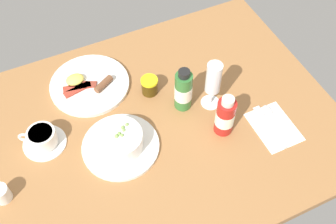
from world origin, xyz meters
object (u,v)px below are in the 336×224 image
(sauce_bottle_green, at_px, (183,91))
(creamer_jug, at_px, (1,194))
(coffee_cup, at_px, (42,138))
(porridge_bowl, at_px, (120,142))
(jam_jar, at_px, (150,86))
(breakfast_plate, at_px, (89,84))
(sauce_bottle_red, at_px, (225,116))
(cutlery_setting, at_px, (273,125))
(wine_glass, at_px, (213,80))

(sauce_bottle_green, bearing_deg, creamer_jug, -172.09)
(coffee_cup, bearing_deg, porridge_bowl, -28.36)
(jam_jar, relative_size, sauce_bottle_green, 0.37)
(breakfast_plate, bearing_deg, porridge_bowl, -87.83)
(breakfast_plate, bearing_deg, sauce_bottle_red, -46.77)
(jam_jar, xyz_separation_m, sauce_bottle_red, (0.14, -0.23, 0.04))
(porridge_bowl, distance_m, creamer_jug, 0.35)
(jam_jar, height_order, breakfast_plate, jam_jar)
(creamer_jug, height_order, jam_jar, jam_jar)
(porridge_bowl, distance_m, sauce_bottle_green, 0.25)
(cutlery_setting, relative_size, breakfast_plate, 0.64)
(creamer_jug, distance_m, wine_glass, 0.67)
(jam_jar, distance_m, sauce_bottle_red, 0.27)
(coffee_cup, distance_m, sauce_bottle_red, 0.54)
(wine_glass, height_order, jam_jar, wine_glass)
(creamer_jug, relative_size, jam_jar, 0.95)
(cutlery_setting, height_order, coffee_cup, coffee_cup)
(porridge_bowl, height_order, wine_glass, wine_glass)
(sauce_bottle_green, bearing_deg, jam_jar, 127.92)
(creamer_jug, bearing_deg, sauce_bottle_green, 7.91)
(wine_glass, bearing_deg, cutlery_setting, -50.47)
(cutlery_setting, bearing_deg, sauce_bottle_red, 159.66)
(porridge_bowl, xyz_separation_m, coffee_cup, (-0.20, 0.11, -0.00))
(porridge_bowl, xyz_separation_m, jam_jar, (0.16, 0.16, -0.00))
(coffee_cup, height_order, sauce_bottle_green, sauce_bottle_green)
(sauce_bottle_green, bearing_deg, sauce_bottle_red, -62.77)
(cutlery_setting, height_order, sauce_bottle_red, sauce_bottle_red)
(porridge_bowl, relative_size, coffee_cup, 1.76)
(coffee_cup, xyz_separation_m, sauce_bottle_red, (0.51, -0.18, 0.04))
(porridge_bowl, relative_size, cutlery_setting, 1.37)
(coffee_cup, xyz_separation_m, sauce_bottle_green, (0.44, -0.04, 0.04))
(wine_glass, bearing_deg, creamer_jug, -175.57)
(sauce_bottle_green, height_order, sauce_bottle_red, sauce_bottle_green)
(porridge_bowl, distance_m, breakfast_plate, 0.27)
(coffee_cup, relative_size, jam_jar, 2.21)
(wine_glass, xyz_separation_m, jam_jar, (-0.16, 0.12, -0.08))
(breakfast_plate, bearing_deg, jam_jar, -31.61)
(coffee_cup, height_order, creamer_jug, coffee_cup)
(porridge_bowl, height_order, coffee_cup, porridge_bowl)
(wine_glass, bearing_deg, coffee_cup, 172.07)
(wine_glass, distance_m, breakfast_plate, 0.41)
(wine_glass, relative_size, sauce_bottle_green, 1.10)
(jam_jar, distance_m, breakfast_plate, 0.20)
(porridge_bowl, distance_m, jam_jar, 0.23)
(breakfast_plate, bearing_deg, coffee_cup, -140.59)
(jam_jar, xyz_separation_m, sauce_bottle_green, (0.07, -0.09, 0.04))
(jam_jar, bearing_deg, cutlery_setting, -44.40)
(cutlery_setting, distance_m, creamer_jug, 0.81)
(sauce_bottle_green, distance_m, sauce_bottle_red, 0.15)
(coffee_cup, bearing_deg, jam_jar, 7.96)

